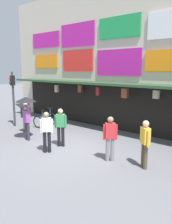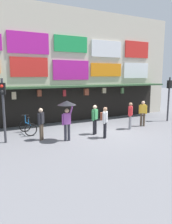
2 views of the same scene
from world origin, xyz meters
TOP-DOWN VIEW (x-y plane):
  - ground_plane at (0.00, 0.00)m, footprint 80.00×80.00m
  - shopfront at (0.00, 4.57)m, footprint 18.00×2.60m
  - traffic_light_near at (-5.06, 0.69)m, footprint 0.34×0.36m
  - bicycle_parked at (-3.68, 1.85)m, footprint 0.80×1.21m
  - pedestrian_with_umbrella at (-2.19, -0.43)m, footprint 0.96×0.96m
  - pedestrian_in_black at (-3.32, 0.31)m, footprint 0.40×0.44m
  - pedestrian_in_white at (2.27, 0.04)m, footprint 0.42×0.40m
  - pedestrian_in_red at (-0.31, -0.00)m, footprint 0.46×0.38m
  - pedestrian_in_yellow at (-0.21, -0.87)m, footprint 0.47×0.47m
  - pedestrian_in_purple at (3.51, 0.30)m, footprint 0.44×0.39m

SIDE VIEW (x-z plane):
  - ground_plane at x=0.00m, z-range 0.00..0.00m
  - bicycle_parked at x=-3.68m, z-range -0.13..0.92m
  - pedestrian_in_black at x=-3.32m, z-range 0.11..1.79m
  - pedestrian_in_white at x=2.27m, z-range 0.11..1.79m
  - pedestrian_in_red at x=-0.31m, z-range 0.11..1.79m
  - pedestrian_in_purple at x=3.51m, z-range 0.11..1.79m
  - pedestrian_in_yellow at x=-0.21m, z-range 0.14..1.82m
  - pedestrian_with_umbrella at x=-2.19m, z-range 0.60..2.68m
  - traffic_light_near at x=-5.06m, z-range 0.54..3.74m
  - shopfront at x=0.00m, z-range -0.04..7.96m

